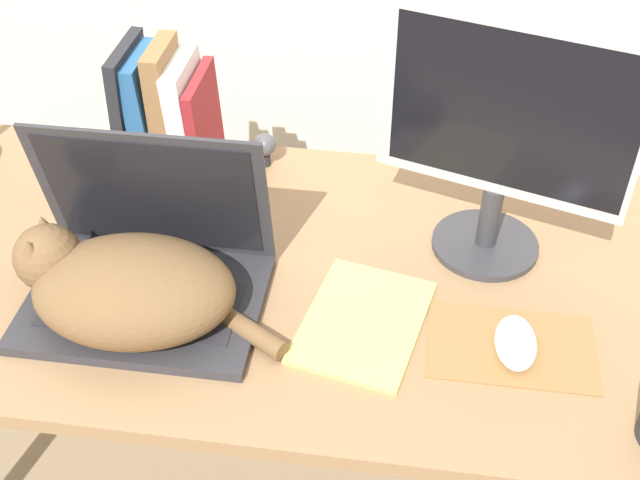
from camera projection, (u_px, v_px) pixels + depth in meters
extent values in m
cube|color=#93704C|center=(256.00, 271.00, 1.38)|extent=(1.48, 0.73, 0.03)
cylinder|color=#38383D|center=(11.00, 271.00, 1.93)|extent=(0.04, 0.04, 0.72)
cylinder|color=#38383D|center=(597.00, 330.00, 1.78)|extent=(0.04, 0.04, 0.72)
cube|color=#2D2D33|center=(145.00, 303.00, 1.29)|extent=(0.38, 0.27, 0.02)
cube|color=#28282D|center=(141.00, 304.00, 1.27)|extent=(0.31, 0.14, 0.00)
cube|color=#2D2D33|center=(153.00, 194.00, 1.28)|extent=(0.38, 0.06, 0.26)
cube|color=black|center=(152.00, 196.00, 1.28)|extent=(0.34, 0.05, 0.23)
ellipsoid|color=brown|center=(134.00, 290.00, 1.22)|extent=(0.33, 0.24, 0.14)
sphere|color=brown|center=(48.00, 257.00, 1.24)|extent=(0.11, 0.11, 0.11)
cone|color=brown|center=(43.00, 225.00, 1.24)|extent=(0.04, 0.04, 0.03)
cone|color=brown|center=(30.00, 250.00, 1.19)|extent=(0.04, 0.04, 0.03)
cylinder|color=brown|center=(248.00, 331.00, 1.23)|extent=(0.14, 0.10, 0.03)
cylinder|color=#333338|center=(485.00, 244.00, 1.40)|extent=(0.19, 0.19, 0.01)
cylinder|color=#333338|center=(490.00, 216.00, 1.36)|extent=(0.04, 0.04, 0.12)
cube|color=#B2B2B7|center=(508.00, 110.00, 1.23)|extent=(0.40, 0.14, 0.30)
cube|color=black|center=(511.00, 114.00, 1.22)|extent=(0.37, 0.12, 0.27)
cube|color=olive|center=(511.00, 346.00, 1.23)|extent=(0.25, 0.16, 0.00)
ellipsoid|color=silver|center=(516.00, 342.00, 1.21)|extent=(0.06, 0.11, 0.03)
cube|color=#232328|center=(130.00, 106.00, 1.53)|extent=(0.03, 0.16, 0.25)
cube|color=#285B93|center=(147.00, 111.00, 1.53)|extent=(0.05, 0.15, 0.24)
cube|color=olive|center=(166.00, 107.00, 1.52)|extent=(0.04, 0.13, 0.26)
cube|color=white|center=(187.00, 116.00, 1.53)|extent=(0.05, 0.16, 0.23)
cube|color=maroon|center=(204.00, 123.00, 1.53)|extent=(0.03, 0.17, 0.20)
cube|color=#E5DB6B|center=(363.00, 322.00, 1.26)|extent=(0.23, 0.28, 0.01)
cylinder|color=#232328|center=(266.00, 160.00, 1.59)|extent=(0.02, 0.02, 0.02)
sphere|color=#4C4C51|center=(265.00, 145.00, 1.57)|extent=(0.05, 0.05, 0.05)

